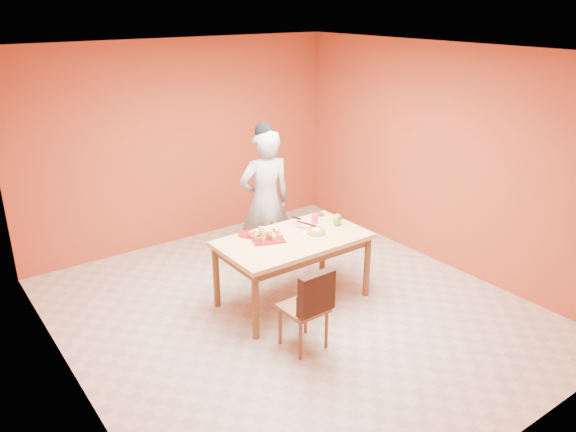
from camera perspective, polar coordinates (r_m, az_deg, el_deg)
floor at (r=6.15m, az=0.56°, el=-9.61°), size 5.00×5.00×0.00m
ceiling at (r=5.30m, az=0.67°, el=16.35°), size 5.00×5.00×0.00m
wall_back at (r=7.65m, az=-10.70°, el=7.24°), size 4.50×0.00×4.50m
wall_left at (r=4.69m, az=-22.09°, el=-3.01°), size 0.00×5.00×5.00m
wall_right at (r=7.09m, az=15.45°, el=5.75°), size 0.00×5.00×5.00m
dining_table at (r=6.05m, az=0.51°, el=-3.05°), size 1.60×0.90×0.76m
dining_chair at (r=5.35m, az=1.70°, el=-9.16°), size 0.40×0.46×0.86m
pastry_pile at (r=5.96m, az=-2.15°, el=-1.72°), size 0.30×0.30×0.10m
person at (r=6.72m, az=-2.32°, el=1.48°), size 0.72×0.54×1.76m
pastry_platter at (r=5.98m, az=-2.14°, el=-2.23°), size 0.43×0.43×0.02m
red_dinner_plate at (r=6.09m, az=-4.05°, el=-1.86°), size 0.26×0.26×0.01m
white_cake_plate at (r=6.09m, az=2.85°, el=-1.86°), size 0.28×0.28×0.01m
sponge_cake at (r=6.08m, az=2.86°, el=-1.60°), size 0.23×0.23×0.05m
cake_server at (r=6.20m, az=1.89°, el=-0.80°), size 0.13×0.26×0.01m
egg_ornament at (r=6.34m, az=5.02°, el=-0.36°), size 0.12×0.09×0.14m
magenta_glass at (r=6.39m, az=2.73°, el=-0.25°), size 0.09×0.09×0.11m
checker_tin at (r=6.63m, az=3.26°, el=0.18°), size 0.11×0.11×0.03m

